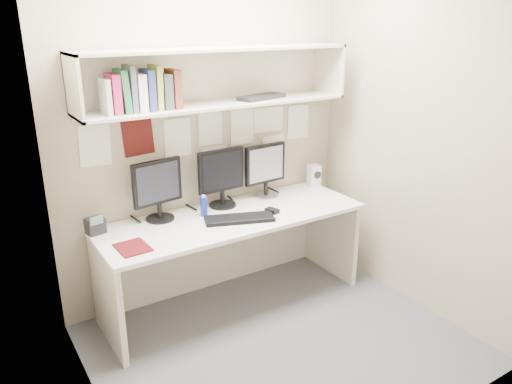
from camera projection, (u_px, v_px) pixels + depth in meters
floor at (281, 344)px, 3.41m from camera, size 2.40×2.00×0.01m
wall_back at (208, 131)px, 3.78m from camera, size 2.40×0.02×2.60m
wall_front at (416, 214)px, 2.18m from camera, size 2.40×0.02×2.60m
wall_left at (79, 198)px, 2.38m from camera, size 0.02×2.00×2.60m
wall_right at (420, 137)px, 3.59m from camera, size 0.02×2.00×2.60m
desk at (233, 259)px, 3.81m from camera, size 2.00×0.70×0.73m
overhead_hutch at (215, 76)px, 3.53m from camera, size 2.00×0.38×0.40m
pinned_papers at (208, 138)px, 3.79m from camera, size 1.92×0.01×0.48m
monitor_left at (158, 187)px, 3.54m from camera, size 0.38×0.21×0.44m
monitor_center at (221, 175)px, 3.80m from camera, size 0.39×0.21×0.45m
monitor_right at (265, 168)px, 4.00m from camera, size 0.37×0.20×0.43m
keyboard at (239, 219)px, 3.59m from camera, size 0.53×0.34×0.02m
mouse at (272, 211)px, 3.73m from camera, size 0.09×0.11×0.03m
speaker at (314, 175)px, 4.30m from camera, size 0.11×0.11×0.19m
blue_bottle at (204, 206)px, 3.66m from camera, size 0.05×0.05×0.16m
maroon_notebook at (133, 248)px, 3.16m from camera, size 0.20×0.24×0.01m
desk_phone at (95, 226)px, 3.36m from camera, size 0.13×0.12×0.14m
book_stack at (141, 91)px, 3.20m from camera, size 0.49×0.18×0.29m
hutch_tray at (262, 97)px, 3.71m from camera, size 0.42×0.24×0.03m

